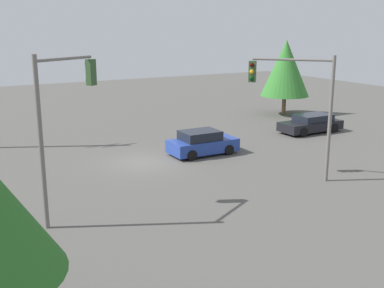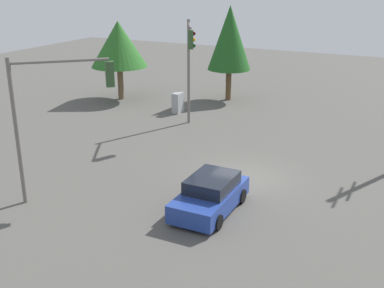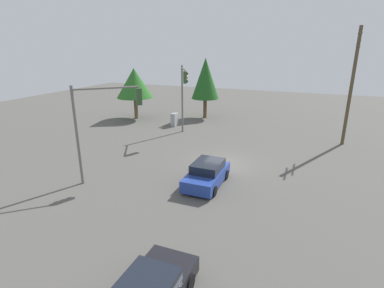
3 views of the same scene
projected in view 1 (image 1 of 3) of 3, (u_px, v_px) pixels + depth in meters
name	position (u px, v px, depth m)	size (l,w,h in m)	color
ground_plane	(144.00, 162.00, 27.27)	(80.00, 80.00, 0.00)	#54514C
sedan_dark	(311.00, 124.00, 34.70)	(4.67, 2.04, 1.29)	black
sedan_blue	(202.00, 143.00, 28.78)	(4.08, 2.03, 1.46)	#233D93
traffic_signal_main	(298.00, 95.00, 23.50)	(2.95, 3.18, 6.19)	slate
traffic_signal_cross	(61.00, 110.00, 18.36)	(2.77, 1.73, 6.59)	slate
electrical_cabinet	(3.00, 238.00, 15.99)	(0.92, 0.52, 1.41)	#9EA0A3
tree_far	(286.00, 68.00, 40.63)	(4.10, 4.10, 6.34)	brown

